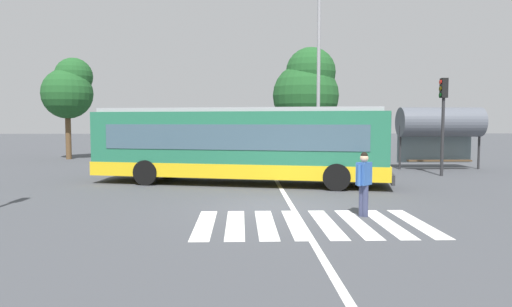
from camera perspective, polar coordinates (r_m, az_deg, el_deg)
name	(u,v)px	position (r m, az deg, el deg)	size (l,w,h in m)	color
ground_plane	(276,207)	(13.82, 2.41, -6.58)	(160.00, 160.00, 0.00)	#424449
city_transit_bus	(239,145)	(18.76, -2.09, 1.10)	(12.15, 5.25, 3.06)	black
pedestrian_crossing_street	(364,180)	(12.66, 13.10, -3.22)	(0.47, 0.46, 1.72)	#333856
parked_car_blue	(209,151)	(27.85, -5.82, 0.34)	(2.05, 4.59, 1.35)	black
parked_car_black	(255,151)	(27.44, -0.11, 0.31)	(2.03, 4.58, 1.35)	black
parked_car_teal	(297,151)	(27.49, 5.09, 0.30)	(1.97, 4.55, 1.35)	black
traffic_light_far_corner	(443,110)	(23.05, 21.99, 4.94)	(0.33, 0.32, 4.50)	#28282B
bus_stop_shelter	(440,123)	(26.27, 21.67, 3.46)	(4.34, 1.54, 3.25)	#28282B
twin_arm_street_lamp	(319,57)	(27.02, 7.70, 11.67)	(5.15, 0.32, 10.08)	#939399
background_tree_left	(69,89)	(33.40, -21.96, 7.37)	(3.30, 3.30, 6.74)	brown
background_tree_right	(307,89)	(35.67, 6.30, 7.89)	(5.00, 5.00, 8.08)	brown
crosswalk_painted_stripes	(311,224)	(11.69, 6.81, -8.54)	(5.72, 3.33, 0.01)	silver
lane_center_line	(286,196)	(15.82, 3.64, -5.22)	(0.16, 24.00, 0.01)	silver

